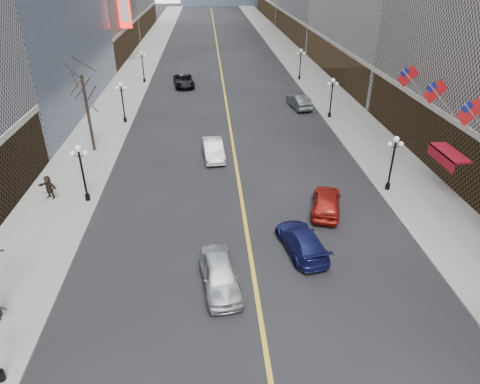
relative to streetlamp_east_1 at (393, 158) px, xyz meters
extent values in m
cube|color=gray|center=(2.20, 40.00, -2.83)|extent=(6.00, 230.00, 0.15)
cube|color=gray|center=(-25.80, 40.00, -2.83)|extent=(6.00, 230.00, 0.15)
cube|color=gold|center=(-11.80, 50.00, -2.89)|extent=(0.25, 200.00, 0.02)
cube|color=brown|center=(6.60, 38.00, -0.30)|extent=(2.80, 35.00, 5.00)
cube|color=brown|center=(6.60, 76.00, -0.30)|extent=(2.80, 39.00, 5.00)
cube|color=brown|center=(6.60, 119.00, -0.30)|extent=(2.80, 45.00, 5.00)
cube|color=brown|center=(-30.20, 57.00, -0.30)|extent=(2.80, 29.00, 5.00)
cube|color=brown|center=(-30.20, 91.00, -0.30)|extent=(2.80, 37.00, 5.00)
cylinder|color=black|center=(0.00, 0.00, -2.50)|extent=(0.36, 0.36, 0.50)
cylinder|color=black|center=(0.00, 0.00, -0.75)|extent=(0.16, 0.16, 4.00)
sphere|color=white|center=(0.00, 0.00, 1.55)|extent=(0.44, 0.44, 0.44)
sphere|color=white|center=(-0.45, 0.00, 1.15)|extent=(0.36, 0.36, 0.36)
sphere|color=white|center=(0.45, 0.00, 1.15)|extent=(0.36, 0.36, 0.36)
cylinder|color=black|center=(0.00, 18.00, -2.50)|extent=(0.36, 0.36, 0.50)
cylinder|color=black|center=(0.00, 18.00, -0.75)|extent=(0.16, 0.16, 4.00)
sphere|color=white|center=(0.00, 18.00, 1.55)|extent=(0.44, 0.44, 0.44)
sphere|color=white|center=(-0.45, 18.00, 1.15)|extent=(0.36, 0.36, 0.36)
sphere|color=white|center=(0.45, 18.00, 1.15)|extent=(0.36, 0.36, 0.36)
cylinder|color=black|center=(0.00, 36.00, -2.50)|extent=(0.36, 0.36, 0.50)
cylinder|color=black|center=(0.00, 36.00, -0.75)|extent=(0.16, 0.16, 4.00)
sphere|color=white|center=(0.00, 36.00, 1.55)|extent=(0.44, 0.44, 0.44)
sphere|color=white|center=(-0.45, 36.00, 1.15)|extent=(0.36, 0.36, 0.36)
sphere|color=white|center=(0.45, 36.00, 1.15)|extent=(0.36, 0.36, 0.36)
cylinder|color=black|center=(-23.60, -16.00, -2.50)|extent=(0.36, 0.36, 0.50)
cylinder|color=black|center=(-23.60, 0.00, -2.50)|extent=(0.36, 0.36, 0.50)
cylinder|color=black|center=(-23.60, 0.00, -0.75)|extent=(0.16, 0.16, 4.00)
sphere|color=white|center=(-23.60, 0.00, 1.55)|extent=(0.44, 0.44, 0.44)
sphere|color=white|center=(-24.05, 0.00, 1.15)|extent=(0.36, 0.36, 0.36)
sphere|color=white|center=(-23.15, 0.00, 1.15)|extent=(0.36, 0.36, 0.36)
cylinder|color=black|center=(-23.60, 18.00, -2.50)|extent=(0.36, 0.36, 0.50)
cylinder|color=black|center=(-23.60, 18.00, -0.75)|extent=(0.16, 0.16, 4.00)
sphere|color=white|center=(-23.60, 18.00, 1.55)|extent=(0.44, 0.44, 0.44)
sphere|color=white|center=(-24.05, 18.00, 1.15)|extent=(0.36, 0.36, 0.36)
sphere|color=white|center=(-23.15, 18.00, 1.15)|extent=(0.36, 0.36, 0.36)
cylinder|color=black|center=(-23.60, 36.00, -2.50)|extent=(0.36, 0.36, 0.50)
cylinder|color=black|center=(-23.60, 36.00, -0.75)|extent=(0.16, 0.16, 4.00)
sphere|color=white|center=(-23.60, 36.00, 1.55)|extent=(0.44, 0.44, 0.44)
sphere|color=white|center=(-24.05, 36.00, 1.15)|extent=(0.36, 0.36, 0.36)
sphere|color=white|center=(-23.15, 36.00, 1.15)|extent=(0.36, 0.36, 0.36)
cylinder|color=#B2B2B7|center=(4.00, -3.00, 3.90)|extent=(2.49, 0.12, 2.49)
cube|color=red|center=(3.35, -3.00, 4.55)|extent=(1.94, 0.04, 1.94)
cube|color=navy|center=(3.00, -3.00, 4.90)|extent=(0.88, 0.06, 0.88)
cylinder|color=#B2B2B7|center=(4.00, 2.00, 3.90)|extent=(2.49, 0.12, 2.49)
cube|color=red|center=(3.35, 2.00, 4.55)|extent=(1.94, 0.04, 1.94)
cube|color=navy|center=(3.00, 2.00, 4.90)|extent=(0.88, 0.06, 0.88)
cylinder|color=#B2B2B7|center=(4.00, 7.00, 3.90)|extent=(2.49, 0.12, 2.49)
cube|color=red|center=(3.35, 7.00, 4.55)|extent=(1.94, 0.04, 1.94)
cube|color=navy|center=(3.00, 7.00, 4.90)|extent=(0.88, 0.06, 0.88)
cube|color=maroon|center=(4.50, 0.00, 0.30)|extent=(1.40, 4.00, 0.15)
cube|color=maroon|center=(3.85, 0.00, -0.10)|extent=(0.10, 4.00, 0.90)
cylinder|color=#2D231C|center=(-25.30, 10.00, 0.85)|extent=(0.28, 0.28, 7.20)
imported|color=#B7BBBF|center=(-13.80, -10.48, -2.04)|extent=(2.63, 5.25, 1.72)
imported|color=silver|center=(-13.80, 7.66, -2.08)|extent=(2.13, 5.13, 1.65)
imported|color=black|center=(-17.57, 33.58, -2.08)|extent=(3.49, 6.23, 1.65)
imported|color=#151A50|center=(-8.53, -7.43, -2.14)|extent=(3.04, 5.57, 1.53)
imported|color=maroon|center=(-5.75, -2.78, -2.05)|extent=(3.33, 5.36, 1.70)
imported|color=#494F51|center=(-2.80, 22.13, -2.05)|extent=(2.53, 5.36, 1.70)
imported|color=black|center=(-26.55, 0.61, -1.82)|extent=(1.78, 1.17, 1.87)
camera|label=1|loc=(-14.10, -29.31, 13.50)|focal=32.00mm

